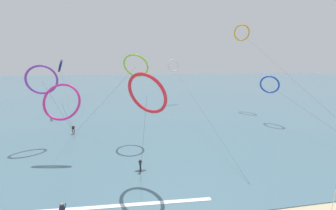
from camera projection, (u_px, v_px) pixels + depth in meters
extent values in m
cube|color=slate|center=(143.00, 86.00, 115.45)|extent=(400.00, 200.00, 0.08)
ellipsoid|color=black|center=(141.00, 171.00, 27.14)|extent=(1.40, 0.40, 0.06)
cylinder|color=#1E2823|center=(141.00, 167.00, 27.19)|extent=(0.12, 0.12, 0.80)
cylinder|color=#1E2823|center=(140.00, 168.00, 26.92)|extent=(0.12, 0.12, 0.80)
cube|color=#1E2823|center=(140.00, 162.00, 26.91)|extent=(0.30, 0.37, 0.62)
sphere|color=tan|center=(140.00, 159.00, 26.82)|extent=(0.22, 0.22, 0.22)
cylinder|color=#1E2823|center=(141.00, 161.00, 27.22)|extent=(0.50, 0.27, 0.39)
cylinder|color=#1E2823|center=(140.00, 162.00, 26.80)|extent=(0.50, 0.27, 0.39)
ellipsoid|color=#EA7260|center=(74.00, 133.00, 40.91)|extent=(1.40, 0.40, 0.06)
cylinder|color=black|center=(74.00, 131.00, 40.87)|extent=(0.12, 0.12, 0.80)
cylinder|color=black|center=(73.00, 131.00, 40.78)|extent=(0.12, 0.12, 0.80)
cube|color=black|center=(73.00, 128.00, 40.67)|extent=(0.35, 0.25, 0.62)
sphere|color=tan|center=(73.00, 126.00, 40.59)|extent=(0.22, 0.22, 0.22)
cylinder|color=black|center=(75.00, 127.00, 40.85)|extent=(0.17, 0.51, 0.39)
cylinder|color=black|center=(72.00, 127.00, 40.71)|extent=(0.17, 0.51, 0.39)
cube|color=#191E38|center=(62.00, 208.00, 18.60)|extent=(0.32, 0.21, 0.62)
sphere|color=tan|center=(62.00, 204.00, 18.51)|extent=(0.22, 0.22, 0.22)
cylinder|color=#191E38|center=(65.00, 207.00, 18.74)|extent=(0.10, 0.50, 0.39)
cylinder|color=#191E38|center=(60.00, 207.00, 18.66)|extent=(0.10, 0.50, 0.39)
torus|color=silver|center=(173.00, 66.00, 70.33)|extent=(4.24, 2.37, 4.05)
cylinder|color=#3F3F3F|center=(193.00, 97.00, 47.11)|extent=(0.65, 50.69, 12.03)
torus|color=purple|center=(42.00, 80.00, 35.24)|extent=(5.02, 1.82, 4.97)
cylinder|color=#3F3F3F|center=(59.00, 109.00, 38.10)|extent=(3.38, 3.06, 10.63)
torus|color=#CC288E|center=(62.00, 102.00, 30.47)|extent=(5.80, 3.24, 5.20)
cylinder|color=#3F3F3F|center=(69.00, 121.00, 35.72)|extent=(1.44, 9.35, 7.97)
torus|color=orange|center=(242.00, 33.00, 62.38)|extent=(4.12, 4.25, 4.72)
cylinder|color=#3F3F3F|center=(289.00, 75.00, 44.12)|extent=(0.10, 42.62, 21.75)
torus|color=navy|center=(60.00, 66.00, 53.95)|extent=(2.50, 3.63, 3.29)
cylinder|color=#3F3F3F|center=(66.00, 96.00, 47.46)|extent=(6.54, 17.30, 12.40)
torus|color=red|center=(147.00, 94.00, 24.10)|extent=(5.51, 5.20, 5.07)
cylinder|color=#3F3F3F|center=(144.00, 136.00, 25.66)|extent=(0.99, 1.16, 10.06)
torus|color=#2647B7|center=(270.00, 85.00, 48.00)|extent=(4.13, 4.40, 4.20)
cylinder|color=#3F3F3F|center=(314.00, 116.00, 38.21)|extent=(2.89, 22.66, 8.40)
torus|color=#8CC62D|center=(136.00, 66.00, 37.00)|extent=(5.23, 4.10, 4.11)
cylinder|color=#3F3F3F|center=(103.00, 102.00, 38.98)|extent=(12.27, 3.33, 12.89)
cylinder|color=silver|center=(334.00, 197.00, 19.70)|extent=(0.06, 0.06, 2.98)
cube|color=white|center=(121.00, 206.00, 20.66)|extent=(18.02, 1.40, 0.12)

